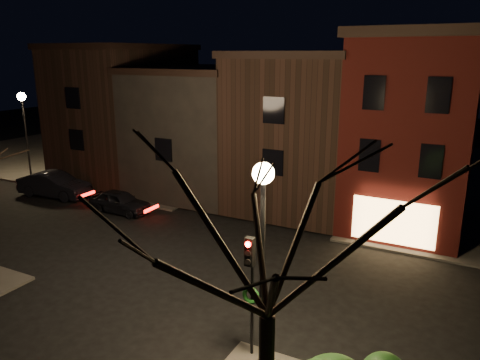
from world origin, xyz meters
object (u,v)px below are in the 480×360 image
(traffic_signal, at_px, (251,278))
(bare_tree_right, at_px, (269,214))
(street_lamp_near, at_px, (263,213))
(parked_car_b, at_px, (55,185))
(parked_car_a, at_px, (120,202))
(street_lamp_far, at_px, (23,112))

(traffic_signal, relative_size, bare_tree_right, 0.48)
(street_lamp_near, relative_size, parked_car_b, 1.27)
(bare_tree_right, bearing_deg, traffic_signal, 122.41)
(street_lamp_near, bearing_deg, parked_car_a, 145.73)
(parked_car_a, bearing_deg, bare_tree_right, -128.42)
(traffic_signal, distance_m, parked_car_a, 16.20)
(bare_tree_right, height_order, parked_car_a, bare_tree_right)
(street_lamp_far, xyz_separation_m, traffic_signal, (24.60, -11.71, -2.37))
(street_lamp_near, distance_m, traffic_signal, 2.49)
(street_lamp_near, relative_size, parked_car_a, 1.62)
(bare_tree_right, distance_m, parked_car_b, 25.16)
(parked_car_a, bearing_deg, street_lamp_near, -124.47)
(bare_tree_right, bearing_deg, street_lamp_near, 117.47)
(street_lamp_near, distance_m, street_lamp_far, 28.00)
(street_lamp_near, height_order, parked_car_b, street_lamp_near)
(parked_car_a, distance_m, parked_car_b, 6.05)
(street_lamp_near, xyz_separation_m, bare_tree_right, (1.30, -2.50, 0.97))
(street_lamp_far, xyz_separation_m, parked_car_a, (11.29, -2.72, -4.50))
(street_lamp_far, relative_size, bare_tree_right, 0.76)
(street_lamp_near, height_order, traffic_signal, street_lamp_near)
(bare_tree_right, bearing_deg, street_lamp_far, 150.98)
(bare_tree_right, distance_m, parked_car_a, 20.11)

